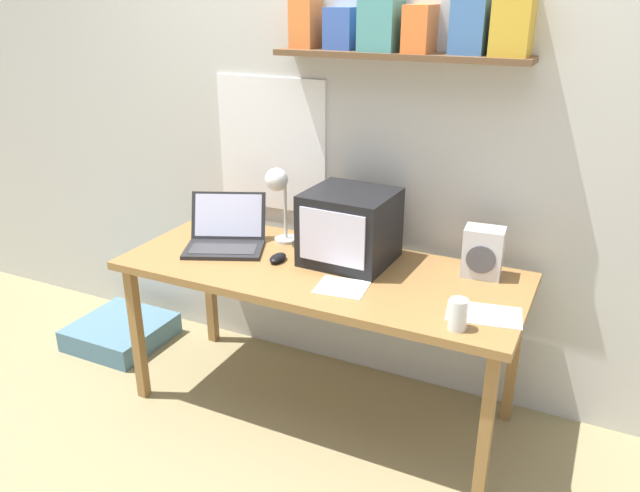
{
  "coord_description": "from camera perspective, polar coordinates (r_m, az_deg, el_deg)",
  "views": [
    {
      "loc": [
        1.06,
        -2.19,
        1.8
      ],
      "look_at": [
        0.0,
        0.0,
        0.81
      ],
      "focal_mm": 35.0,
      "sensor_mm": 36.0,
      "label": 1
    }
  ],
  "objects": [
    {
      "name": "loose_paper_near_monitor",
      "position": [
        2.36,
        14.76,
        -6.05
      ],
      "size": [
        0.29,
        0.21,
        0.0
      ],
      "rotation": [
        0.0,
        0.0,
        0.17
      ],
      "color": "white",
      "rests_on": "corner_desk"
    },
    {
      "name": "loose_paper_near_laptop",
      "position": [
        2.49,
        2.0,
        -3.79
      ],
      "size": [
        0.22,
        0.19,
        0.0
      ],
      "rotation": [
        0.0,
        0.0,
        0.12
      ],
      "color": "white",
      "rests_on": "corner_desk"
    },
    {
      "name": "desk_lamp",
      "position": [
        2.83,
        -3.84,
        5.22
      ],
      "size": [
        0.11,
        0.17,
        0.37
      ],
      "rotation": [
        0.0,
        0.0,
        -0.12
      ],
      "color": "silver",
      "rests_on": "corner_desk"
    },
    {
      "name": "crt_monitor",
      "position": [
        2.68,
        2.74,
        1.75
      ],
      "size": [
        0.37,
        0.36,
        0.31
      ],
      "rotation": [
        0.0,
        0.0,
        -0.04
      ],
      "color": "black",
      "rests_on": "corner_desk"
    },
    {
      "name": "back_wall",
      "position": [
        2.87,
        3.96,
        12.19
      ],
      "size": [
        5.6,
        0.24,
        2.6
      ],
      "color": "beige",
      "rests_on": "ground_plane"
    },
    {
      "name": "computer_mouse",
      "position": [
        2.73,
        -3.88,
        -1.09
      ],
      "size": [
        0.06,
        0.11,
        0.03
      ],
      "rotation": [
        0.0,
        0.0,
        0.01
      ],
      "color": "black",
      "rests_on": "corner_desk"
    },
    {
      "name": "laptop",
      "position": [
        2.91,
        -8.6,
        1.07
      ],
      "size": [
        0.44,
        0.42,
        0.22
      ],
      "rotation": [
        0.0,
        0.0,
        0.41
      ],
      "color": "#232326",
      "rests_on": "corner_desk"
    },
    {
      "name": "ground_plane",
      "position": [
        3.03,
        0.0,
        -14.42
      ],
      "size": [
        12.0,
        12.0,
        0.0
      ],
      "primitive_type": "plane",
      "color": "#91835B"
    },
    {
      "name": "juice_glass",
      "position": [
        2.23,
        12.49,
        -6.25
      ],
      "size": [
        0.07,
        0.07,
        0.11
      ],
      "color": "white",
      "rests_on": "corner_desk"
    },
    {
      "name": "corner_desk",
      "position": [
        2.69,
        0.0,
        -3.12
      ],
      "size": [
        1.73,
        0.71,
        0.71
      ],
      "color": "olive",
      "rests_on": "ground_plane"
    },
    {
      "name": "floor_cushion",
      "position": [
        3.66,
        -17.73,
        -7.49
      ],
      "size": [
        0.47,
        0.47,
        0.12
      ],
      "color": "slate",
      "rests_on": "ground_plane"
    },
    {
      "name": "space_heater",
      "position": [
        2.64,
        14.68,
        -0.56
      ],
      "size": [
        0.17,
        0.13,
        0.21
      ],
      "rotation": [
        0.0,
        0.0,
        0.08
      ],
      "color": "silver",
      "rests_on": "corner_desk"
    }
  ]
}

